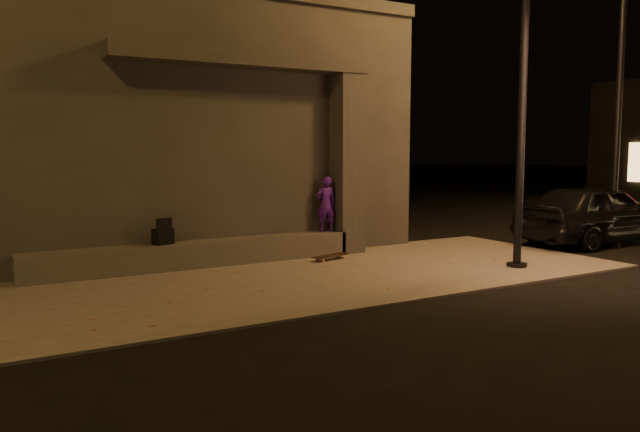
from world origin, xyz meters
TOP-DOWN VIEW (x-y plane):
  - ground at (0.00, 0.00)m, footprint 120.00×120.00m
  - sidewalk at (0.00, 2.00)m, footprint 11.00×4.40m
  - building at (-1.00, 6.49)m, footprint 9.00×5.10m
  - ledge at (-1.50, 3.75)m, footprint 6.00×0.55m
  - column at (1.70, 3.75)m, footprint 0.55×0.55m
  - canopy at (-0.50, 3.80)m, footprint 5.00×0.70m
  - skateboarder at (1.20, 3.75)m, footprint 0.45×0.34m
  - backpack at (-2.12, 3.75)m, footprint 0.38×0.31m
  - skateboard at (0.92, 3.10)m, footprint 0.85×0.39m
  - street_lamp_0 at (3.48, 0.83)m, footprint 0.36×0.36m
  - street_lamp_2 at (7.29, 1.59)m, footprint 0.36×0.36m
  - car_a at (7.30, 2.03)m, footprint 4.07×1.65m

SIDE VIEW (x-z plane):
  - ground at x=0.00m, z-range 0.00..0.00m
  - sidewalk at x=0.00m, z-range 0.00..0.04m
  - skateboard at x=0.92m, z-range 0.07..0.16m
  - ledge at x=-1.50m, z-range 0.04..0.49m
  - backpack at x=-2.12m, z-range 0.42..0.89m
  - car_a at x=7.30m, z-range 0.00..1.38m
  - skateboarder at x=1.20m, z-range 0.49..1.61m
  - column at x=1.70m, z-range 0.04..3.64m
  - building at x=-1.00m, z-range -0.01..5.22m
  - canopy at x=-0.50m, z-range 3.64..3.92m
  - street_lamp_0 at x=3.48m, z-range 0.47..7.26m
  - street_lamp_2 at x=7.29m, z-range 0.50..8.63m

